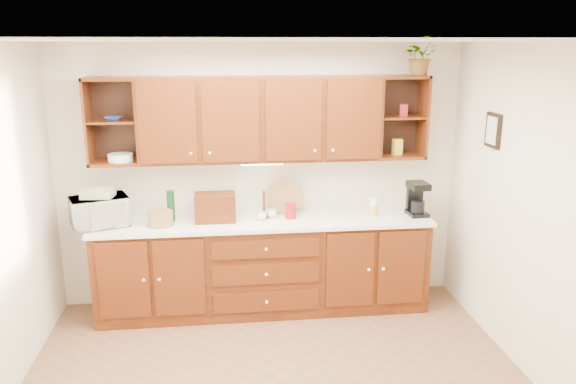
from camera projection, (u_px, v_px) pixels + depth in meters
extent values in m
plane|color=white|center=(277.00, 41.00, 3.61)|extent=(4.00, 4.00, 0.00)
plane|color=beige|center=(261.00, 176.00, 5.62)|extent=(4.00, 0.00, 4.00)
plane|color=beige|center=(545.00, 222.00, 4.17)|extent=(0.00, 3.50, 3.50)
cube|color=#3D1506|center=(264.00, 266.00, 5.55)|extent=(3.20, 0.60, 0.90)
cube|color=white|center=(263.00, 221.00, 5.42)|extent=(3.24, 0.64, 0.04)
cube|color=#3D1506|center=(261.00, 119.00, 5.31)|extent=(2.30, 0.33, 0.80)
cube|color=black|center=(115.00, 119.00, 5.31)|extent=(0.45, 0.02, 0.80)
cube|color=black|center=(397.00, 115.00, 5.61)|extent=(0.45, 0.02, 0.80)
cube|color=#3D1506|center=(112.00, 121.00, 5.16)|extent=(0.43, 0.30, 0.02)
cube|color=#3D1506|center=(402.00, 117.00, 5.47)|extent=(0.43, 0.30, 0.02)
cube|color=#3D1506|center=(404.00, 77.00, 5.37)|extent=(0.45, 0.33, 0.03)
cube|color=white|center=(262.00, 164.00, 5.37)|extent=(0.40, 0.05, 0.02)
cube|color=black|center=(493.00, 130.00, 4.89)|extent=(0.03, 0.24, 0.30)
cylinder|color=#A37944|center=(160.00, 218.00, 5.21)|extent=(0.30, 0.30, 0.14)
imported|color=silver|center=(100.00, 211.00, 5.19)|extent=(0.59, 0.50, 0.28)
cube|color=#F1DA71|center=(98.00, 193.00, 5.14)|extent=(0.30, 0.23, 0.08)
cylinder|color=black|center=(171.00, 206.00, 5.32)|extent=(0.09, 0.09, 0.30)
cylinder|color=#A37944|center=(285.00, 212.00, 5.62)|extent=(0.37, 0.16, 0.36)
cube|color=#3D1506|center=(215.00, 207.00, 5.34)|extent=(0.38, 0.24, 0.27)
cylinder|color=#3D1506|center=(264.00, 204.00, 5.43)|extent=(0.02, 0.02, 0.27)
cylinder|color=#3D1506|center=(264.00, 217.00, 5.46)|extent=(0.11, 0.11, 0.01)
imported|color=white|center=(271.00, 213.00, 5.47)|extent=(0.11, 0.11, 0.08)
imported|color=white|center=(260.00, 212.00, 5.51)|extent=(0.11, 0.11, 0.08)
imported|color=white|center=(261.00, 216.00, 5.39)|extent=(0.11, 0.11, 0.08)
cylinder|color=maroon|center=(291.00, 211.00, 5.43)|extent=(0.14, 0.14, 0.15)
cylinder|color=white|center=(374.00, 207.00, 5.52)|extent=(0.11, 0.11, 0.18)
cylinder|color=gold|center=(373.00, 210.00, 5.52)|extent=(0.09, 0.09, 0.12)
cube|color=black|center=(417.00, 213.00, 5.55)|extent=(0.19, 0.24, 0.04)
cube|color=black|center=(415.00, 197.00, 5.60)|extent=(0.16, 0.06, 0.28)
cube|color=black|center=(418.00, 186.00, 5.47)|extent=(0.19, 0.24, 0.06)
cylinder|color=black|center=(418.00, 207.00, 5.51)|extent=(0.14, 0.14, 0.12)
imported|color=navy|center=(113.00, 119.00, 5.12)|extent=(0.20, 0.20, 0.04)
cylinder|color=white|center=(121.00, 158.00, 5.22)|extent=(0.26, 0.26, 0.07)
cube|color=gold|center=(397.00, 147.00, 5.53)|extent=(0.10, 0.08, 0.15)
cube|color=maroon|center=(404.00, 110.00, 5.44)|extent=(0.09, 0.09, 0.11)
imported|color=#999999|center=(421.00, 56.00, 5.27)|extent=(0.36, 0.33, 0.36)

